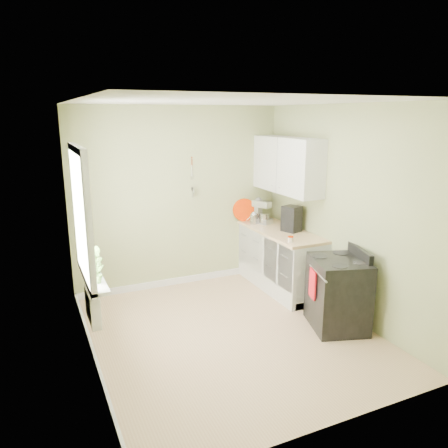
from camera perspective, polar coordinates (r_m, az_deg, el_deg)
name	(u,v)px	position (r m, az deg, el deg)	size (l,w,h in m)	color
floor	(231,334)	(5.43, 0.88, -14.23)	(3.20, 3.60, 0.02)	tan
ceiling	(232,100)	(4.78, 1.00, 15.84)	(3.20, 3.60, 0.02)	white
wall_back	(179,198)	(6.57, -5.87, 3.38)	(3.20, 0.02, 2.70)	tan
wall_left	(83,242)	(4.50, -17.93, -2.27)	(0.02, 3.60, 2.70)	tan
wall_right	(345,212)	(5.79, 15.49, 1.47)	(0.02, 3.60, 2.70)	tan
base_cabinets	(280,260)	(6.63, 7.37, -4.74)	(0.60, 1.60, 0.87)	white
countertop	(281,231)	(6.50, 7.42, -0.95)	(0.64, 1.60, 0.04)	#E4BE8B
upper_cabinets	(287,165)	(6.47, 8.25, 7.63)	(0.35, 1.40, 0.80)	white
window	(81,216)	(4.74, -18.23, 1.02)	(0.06, 1.14, 1.44)	white
window_sill	(93,276)	(4.94, -16.79, -6.48)	(0.18, 1.14, 0.04)	white
radiator	(93,306)	(5.01, -16.78, -10.24)	(0.12, 0.50, 0.35)	white
wall_utensils	(192,183)	(6.57, -4.18, 5.32)	(0.02, 0.14, 0.58)	#E4BE8B
stove	(338,293)	(5.58, 14.67, -8.70)	(0.82, 0.87, 1.00)	black
stand_mixer	(262,212)	(6.85, 4.93, 1.51)	(0.30, 0.36, 0.39)	#B2B2B7
kettle	(253,218)	(6.78, 3.87, 0.79)	(0.19, 0.11, 0.19)	silver
coffee_maker	(292,219)	(6.40, 8.81, 0.60)	(0.28, 0.29, 0.37)	black
red_tray	(244,210)	(6.94, 2.66, 1.85)	(0.36, 0.36, 0.02)	#C22900
jar	(290,239)	(5.88, 8.67, -1.98)	(0.08, 0.08, 0.08)	beige
plant_a	(97,269)	(4.61, -16.29, -5.68)	(0.16, 0.11, 0.30)	#436E29
plant_b	(94,262)	(4.80, -16.67, -4.77)	(0.18, 0.15, 0.33)	#436E29
plant_c	(90,257)	(5.04, -17.07, -4.10)	(0.16, 0.16, 0.29)	#436E29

